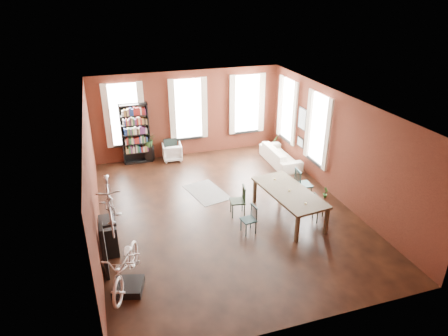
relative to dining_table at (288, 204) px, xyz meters
name	(u,v)px	position (x,y,z in m)	size (l,w,h in m)	color
room	(227,134)	(-1.34, 1.46, 1.73)	(9.00, 9.04, 3.22)	black
dining_table	(288,204)	(0.00, 0.00, 0.00)	(1.09, 2.40, 0.82)	brown
dining_chair_a	(249,220)	(-1.34, -0.39, -0.02)	(0.36, 0.36, 0.77)	#162F31
dining_chair_b	(238,201)	(-1.32, 0.53, 0.04)	(0.41, 0.41, 0.89)	black
dining_chair_c	(321,208)	(0.78, -0.44, -0.01)	(0.37, 0.37, 0.80)	black
dining_chair_d	(303,184)	(0.87, 0.79, 0.09)	(0.46, 0.46, 1.00)	#1B3D3D
bookshelf	(135,134)	(-3.59, 5.14, 0.69)	(1.00, 0.32, 2.20)	black
white_armchair	(172,151)	(-2.33, 4.94, -0.06)	(0.68, 0.64, 0.70)	white
cream_sofa	(280,153)	(1.36, 3.44, 0.00)	(2.08, 0.61, 0.81)	beige
striped_rug	(207,192)	(-1.80, 2.08, -0.40)	(0.97, 1.55, 0.01)	black
bike_trainer	(129,287)	(-4.58, -1.67, -0.32)	(0.61, 0.61, 0.18)	black
bike_wall_rack	(104,250)	(-4.99, -0.96, 0.24)	(0.16, 0.60, 1.30)	black
console_table	(109,236)	(-4.87, -0.06, -0.01)	(0.40, 0.80, 0.80)	black
plant_stand	(150,153)	(-3.15, 5.14, -0.13)	(0.28, 0.28, 0.56)	black
plant_by_sofa	(274,146)	(1.69, 4.70, -0.28)	(0.33, 0.60, 0.27)	#315622
plant_small	(325,196)	(1.59, 0.65, -0.34)	(0.20, 0.37, 0.13)	#2F6227
bicycle_floor	(124,248)	(-4.57, -1.67, 0.69)	(0.64, 0.96, 1.83)	silver
bicycle_hung	(108,189)	(-4.74, -0.96, 1.72)	(0.47, 1.00, 1.66)	#A5A8AD
plant_on_stand	(149,141)	(-3.13, 5.12, 0.37)	(0.51, 0.57, 0.44)	#295421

